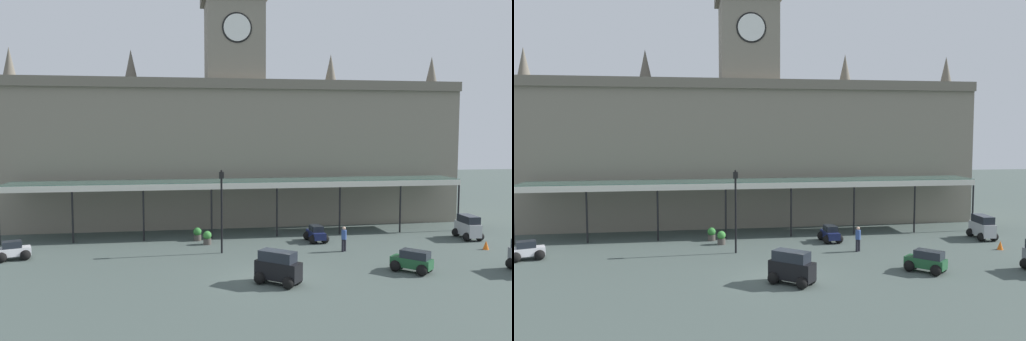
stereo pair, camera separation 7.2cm
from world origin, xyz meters
TOP-DOWN VIEW (x-y plane):
  - ground_plane at (0.00, 0.00)m, footprint 140.00×140.00m
  - station_building at (-0.00, 18.01)m, footprint 38.68×6.75m
  - entrance_canopy at (0.00, 12.40)m, footprint 34.85×3.26m
  - car_green_estate at (8.18, 0.29)m, footprint 2.36×2.39m
  - car_navy_sedan at (4.92, 8.86)m, footprint 1.58×2.09m
  - car_black_van at (0.18, -0.78)m, footprint 2.55×2.47m
  - car_silver_van at (16.35, 8.07)m, footprint 1.70×2.46m
  - car_white_sedan at (-15.16, 6.71)m, footprint 2.23×1.91m
  - pedestrian_beside_cars at (5.94, 5.67)m, footprint 0.35×0.34m
  - victorian_lamppost at (-2.14, 6.48)m, footprint 0.30×0.30m
  - traffic_cone at (15.65, 4.72)m, footprint 0.40×0.40m
  - planter_by_canopy at (-2.93, 9.18)m, footprint 0.60×0.60m
  - planter_forecourt_centre at (-3.57, 10.57)m, footprint 0.60×0.60m

SIDE VIEW (x-z plane):
  - ground_plane at x=0.00m, z-range 0.00..0.00m
  - traffic_cone at x=15.65m, z-range 0.00..0.59m
  - planter_by_canopy at x=-2.93m, z-range 0.01..0.97m
  - planter_forecourt_centre at x=-3.57m, z-range 0.01..0.97m
  - car_navy_sedan at x=4.92m, z-range -0.09..1.10m
  - car_white_sedan at x=-15.16m, z-range -0.09..1.10m
  - car_green_estate at x=8.18m, z-range -0.07..1.20m
  - car_black_van at x=0.18m, z-range -0.08..1.69m
  - car_silver_van at x=16.35m, z-range -0.08..1.69m
  - pedestrian_beside_cars at x=5.94m, z-range 0.07..1.74m
  - victorian_lamppost at x=-2.14m, z-range 0.63..6.12m
  - entrance_canopy at x=0.00m, z-range 1.94..6.14m
  - station_building at x=0.00m, z-range -3.26..16.73m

